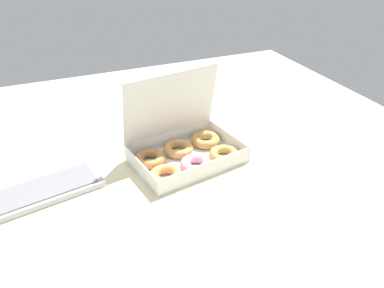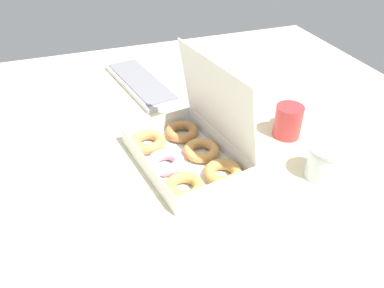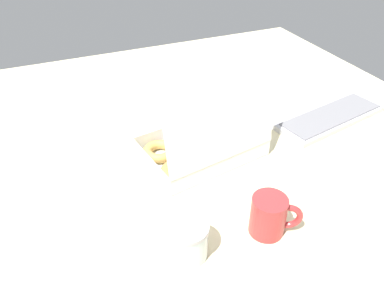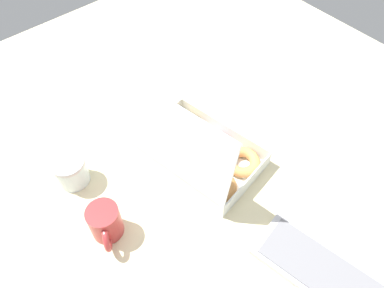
% 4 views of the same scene
% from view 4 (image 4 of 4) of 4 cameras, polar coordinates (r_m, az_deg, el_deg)
% --- Properties ---
extents(ground_plane, '(1.80, 1.80, 0.02)m').
position_cam_4_polar(ground_plane, '(1.11, 0.16, -2.26)').
color(ground_plane, beige).
extents(donut_box, '(0.37, 0.28, 0.28)m').
position_cam_4_polar(donut_box, '(1.07, 0.99, -1.39)').
color(donut_box, white).
rests_on(donut_box, ground_plane).
extents(keyboard, '(0.43, 0.21, 0.02)m').
position_cam_4_polar(keyboard, '(0.99, 21.48, -19.24)').
color(keyboard, '#B9B8C0').
rests_on(keyboard, ground_plane).
extents(coffee_mug, '(0.11, 0.08, 0.10)m').
position_cam_4_polar(coffee_mug, '(0.96, -13.09, -11.61)').
color(coffee_mug, '#AB3032').
rests_on(coffee_mug, ground_plane).
extents(glass_jar, '(0.09, 0.09, 0.09)m').
position_cam_4_polar(glass_jar, '(1.08, -17.99, -3.88)').
color(glass_jar, silver).
rests_on(glass_jar, ground_plane).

